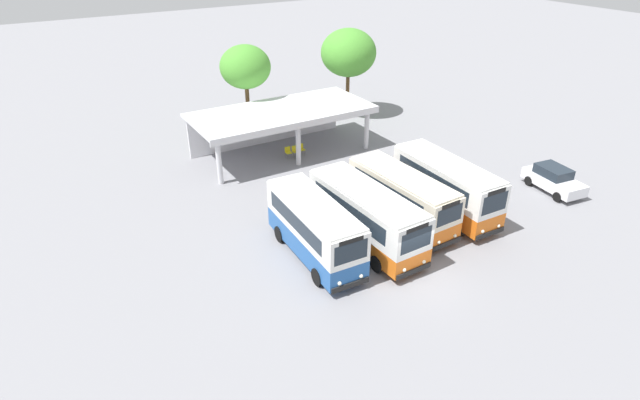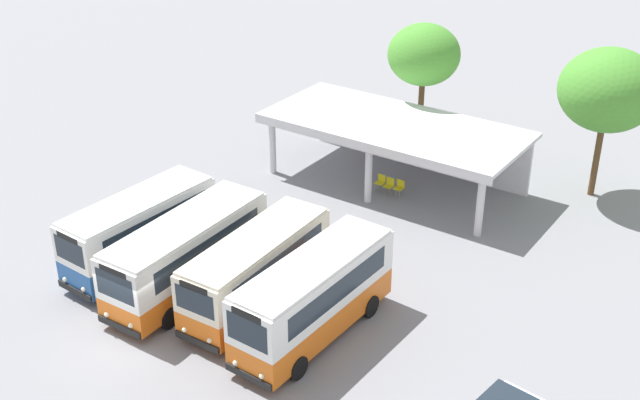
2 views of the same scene
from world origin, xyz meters
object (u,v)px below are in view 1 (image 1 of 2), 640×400
city_bus_middle_cream (402,196)px  waiting_chair_middle_seat (301,148)px  city_bus_fourth_amber (446,185)px  waiting_chair_end_by_column (288,151)px  city_bus_nearest_orange (315,227)px  parked_car_flank (554,179)px  waiting_chair_second_from_end (295,150)px  city_bus_second_in_row (366,215)px

city_bus_middle_cream → waiting_chair_middle_seat: (-0.11, 11.61, -1.20)m
city_bus_fourth_amber → waiting_chair_end_by_column: (-4.21, 11.97, -1.30)m
city_bus_nearest_orange → parked_car_flank: size_ratio=1.74×
city_bus_middle_cream → waiting_chair_middle_seat: city_bus_middle_cream is taller
city_bus_nearest_orange → parked_car_flank: (17.07, -1.49, -0.95)m
city_bus_nearest_orange → waiting_chair_middle_seat: size_ratio=8.49×
city_bus_fourth_amber → waiting_chair_second_from_end: 12.51m
city_bus_second_in_row → waiting_chair_middle_seat: 12.73m
city_bus_nearest_orange → waiting_chair_end_by_column: city_bus_nearest_orange is taller
waiting_chair_second_from_end → waiting_chair_middle_seat: 0.56m
city_bus_middle_cream → parked_car_flank: (11.06, -1.91, -0.89)m
city_bus_nearest_orange → waiting_chair_middle_seat: bearing=63.8°
city_bus_middle_cream → waiting_chair_end_by_column: bearing=95.9°
waiting_chair_second_from_end → city_bus_second_in_row: bearing=-100.8°
city_bus_middle_cream → city_bus_fourth_amber: city_bus_fourth_amber is taller
city_bus_middle_cream → city_bus_fourth_amber: bearing=-6.9°
waiting_chair_middle_seat → parked_car_flank: bearing=-50.4°
city_bus_nearest_orange → parked_car_flank: 17.16m
city_bus_middle_cream → waiting_chair_middle_seat: bearing=90.5°
city_bus_nearest_orange → parked_car_flank: bearing=-5.0°
city_bus_second_in_row → waiting_chair_second_from_end: 12.54m
city_bus_second_in_row → waiting_chair_middle_seat: city_bus_second_in_row is taller
city_bus_nearest_orange → waiting_chair_second_from_end: (5.36, 11.94, -1.25)m
city_bus_second_in_row → city_bus_fourth_amber: bearing=3.4°
city_bus_fourth_amber → parked_car_flank: 8.26m
city_bus_fourth_amber → parked_car_flank: size_ratio=1.83×
city_bus_second_in_row → waiting_chair_end_by_column: (1.80, 12.33, -1.25)m
city_bus_nearest_orange → city_bus_middle_cream: (6.01, 0.41, -0.06)m
city_bus_nearest_orange → city_bus_fourth_amber: size_ratio=0.95×
city_bus_second_in_row → parked_car_flank: city_bus_second_in_row is taller
city_bus_fourth_amber → city_bus_second_in_row: bearing=-176.6°
city_bus_second_in_row → city_bus_middle_cream: 3.09m
city_bus_middle_cream → waiting_chair_end_by_column: size_ratio=8.75×
waiting_chair_middle_seat → city_bus_nearest_orange: bearing=-116.2°
city_bus_middle_cream → parked_car_flank: size_ratio=1.79×
city_bus_second_in_row → waiting_chair_middle_seat: size_ratio=9.29×
parked_car_flank → waiting_chair_second_from_end: parked_car_flank is taller
city_bus_middle_cream → parked_car_flank: city_bus_middle_cream is taller
parked_car_flank → waiting_chair_second_from_end: 17.83m
city_bus_middle_cream → city_bus_fourth_amber: 3.03m
city_bus_nearest_orange → city_bus_fourth_amber: bearing=0.3°
city_bus_second_in_row → waiting_chair_end_by_column: city_bus_second_in_row is taller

